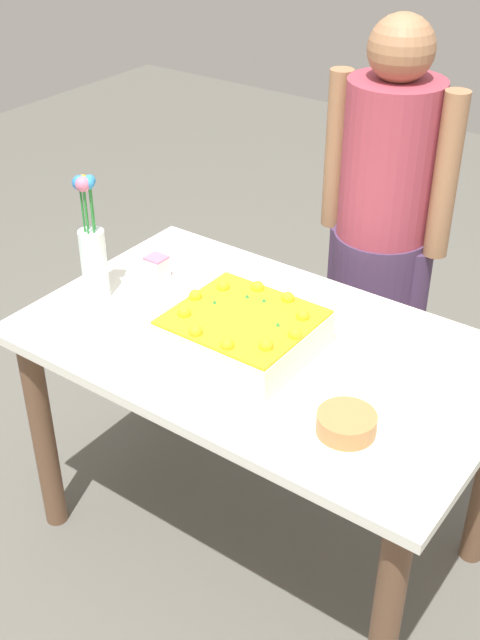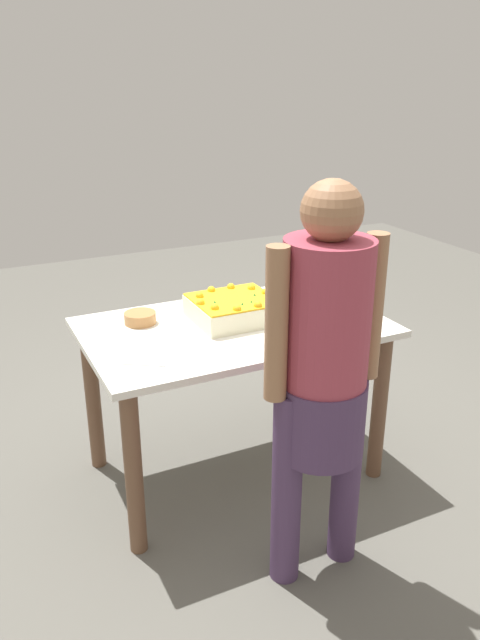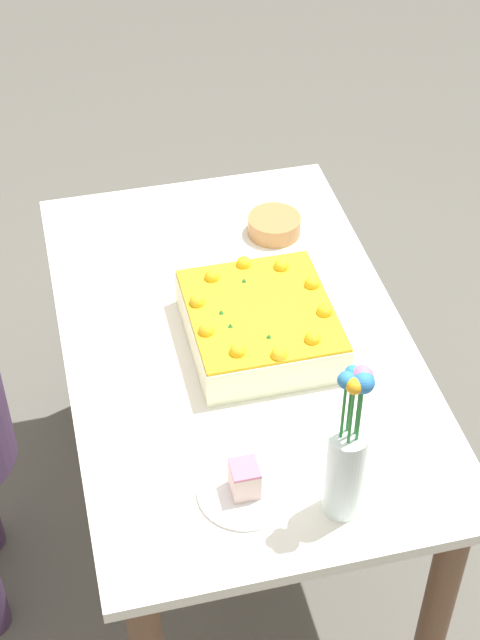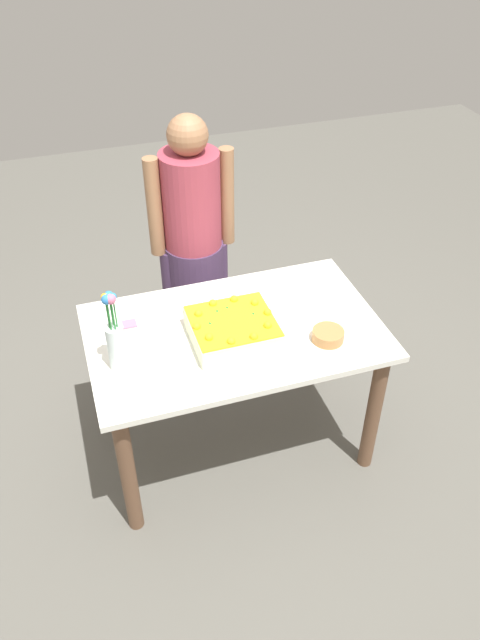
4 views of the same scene
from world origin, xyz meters
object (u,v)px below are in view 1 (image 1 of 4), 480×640
Objects in this scene: fruit_bowl at (346,423)px; person_standing at (383,218)px; flower_vase at (93,251)px; cake_knife at (466,366)px; sheet_cake at (243,331)px; serving_plate_with_slice at (157,274)px.

person_standing is at bearing 112.71° from fruit_bowl.
person_standing is at bearing 56.55° from flower_vase.
person_standing is (-0.37, 0.89, 0.07)m from fruit_bowl.
fruit_bowl is at bearing -73.52° from cake_knife.
sheet_cake is 0.58m from cake_knife.
flower_vase reaches higher than sheet_cake.
fruit_bowl is 0.09× the size of person_standing.
sheet_cake is at bearing -119.15° from cake_knife.
flower_vase is at bearing -129.99° from cake_knife.
serving_plate_with_slice is 0.76m from person_standing.
cake_knife is (0.52, 0.27, -0.05)m from sheet_cake.
flower_vase is 0.26× the size of person_standing.
serving_plate_with_slice is 0.23m from flower_vase.
cake_knife is at bearing 16.68° from flower_vase.
cake_knife is 0.50× the size of flower_vase.
serving_plate_with_slice is at bearing 161.05° from fruit_bowl.
cake_knife is at bearing 73.16° from fruit_bowl.
person_standing reaches higher than serving_plate_with_slice.
serving_plate_with_slice is 0.95m from cake_knife.
person_standing reaches higher than cake_knife.
person_standing reaches higher than fruit_bowl.
serving_plate_with_slice is 0.86m from fruit_bowl.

